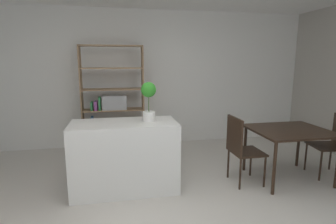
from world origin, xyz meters
The scene contains 8 objects.
ground_plane centered at (0.00, 0.00, 0.00)m, with size 9.42×9.42×0.00m, color beige.
back_partition centered at (0.00, 2.81, 1.34)m, with size 6.85×0.06×2.68m, color white.
kitchen_island centered at (-0.46, 0.81, 0.46)m, with size 1.36×0.64×0.92m, color white.
potted_plant_on_island centered at (-0.14, 0.83, 1.22)m, with size 0.20×0.20×0.51m.
open_bookshelf centered at (-0.66, 2.45, 0.91)m, with size 1.14×0.31×1.97m.
dining_table centered at (1.86, 0.69, 0.67)m, with size 1.05×0.92×0.74m.
dining_chair_window_side centered at (2.61, 0.68, 0.54)m, with size 0.52×0.51×0.92m.
dining_chair_island_side centered at (1.11, 0.69, 0.56)m, with size 0.42×0.45×0.95m.
Camera 1 is at (-0.54, -2.58, 1.69)m, focal length 28.58 mm.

